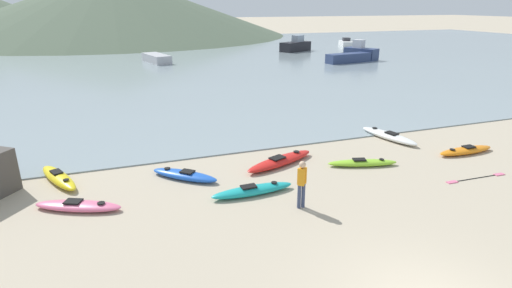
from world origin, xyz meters
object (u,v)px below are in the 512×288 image
(kayak_on_sand_6, at_px, (78,206))
(moored_boat_4, at_px, (156,58))
(kayak_on_sand_1, at_px, (253,190))
(kayak_on_sand_5, at_px, (59,178))
(kayak_on_sand_3, at_px, (362,163))
(moored_boat_1, at_px, (346,43))
(person_near_foreground, at_px, (302,181))
(moored_boat_3, at_px, (348,58))
(loose_paddle, at_px, (476,178))
(kayak_on_sand_2, at_px, (184,175))
(kayak_on_sand_7, at_px, (389,136))
(kayak_on_sand_4, at_px, (280,161))
(moored_boat_2, at_px, (361,53))
(moored_boat_0, at_px, (296,46))
(kayak_on_sand_0, at_px, (466,150))

(kayak_on_sand_6, xyz_separation_m, moored_boat_4, (6.52, 34.73, 0.38))
(kayak_on_sand_1, relative_size, kayak_on_sand_5, 1.02)
(kayak_on_sand_3, distance_m, moored_boat_1, 51.48)
(person_near_foreground, xyz_separation_m, moored_boat_3, (20.34, 29.59, -0.38))
(kayak_on_sand_1, bearing_deg, loose_paddle, -10.78)
(kayak_on_sand_6, xyz_separation_m, person_near_foreground, (7.02, -2.36, 0.82))
(kayak_on_sand_2, bearing_deg, kayak_on_sand_7, 7.31)
(kayak_on_sand_4, bearing_deg, moored_boat_3, 52.98)
(kayak_on_sand_3, distance_m, kayak_on_sand_7, 4.17)
(person_near_foreground, bearing_deg, kayak_on_sand_1, 129.42)
(kayak_on_sand_5, distance_m, moored_boat_1, 56.60)
(moored_boat_4, bearing_deg, moored_boat_2, -13.48)
(kayak_on_sand_1, xyz_separation_m, moored_boat_2, (24.39, 29.96, 0.71))
(kayak_on_sand_2, relative_size, person_near_foreground, 1.54)
(kayak_on_sand_1, height_order, kayak_on_sand_2, kayak_on_sand_1)
(kayak_on_sand_4, height_order, moored_boat_2, moored_boat_2)
(moored_boat_2, bearing_deg, moored_boat_3, -147.24)
(moored_boat_1, height_order, loose_paddle, moored_boat_1)
(kayak_on_sand_5, height_order, moored_boat_0, moored_boat_0)
(kayak_on_sand_4, height_order, moored_boat_3, moored_boat_3)
(kayak_on_sand_6, xyz_separation_m, moored_boat_3, (27.36, 27.22, 0.44))
(person_near_foreground, xyz_separation_m, moored_boat_0, (19.60, 42.28, -0.13))
(kayak_on_sand_7, distance_m, moored_boat_1, 47.61)
(moored_boat_1, distance_m, moored_boat_4, 32.50)
(person_near_foreground, height_order, moored_boat_3, person_near_foreground)
(kayak_on_sand_5, xyz_separation_m, moored_boat_2, (31.03, 26.43, 0.70))
(kayak_on_sand_7, bearing_deg, moored_boat_3, 62.08)
(kayak_on_sand_5, xyz_separation_m, loose_paddle, (15.34, -5.18, -0.16))
(person_near_foreground, bearing_deg, kayak_on_sand_7, 34.37)
(moored_boat_2, distance_m, moored_boat_4, 24.36)
(moored_boat_2, relative_size, moored_boat_3, 0.74)
(kayak_on_sand_7, bearing_deg, kayak_on_sand_4, -168.79)
(kayak_on_sand_2, distance_m, moored_boat_3, 35.07)
(kayak_on_sand_4, relative_size, moored_boat_3, 0.63)
(kayak_on_sand_2, bearing_deg, loose_paddle, -19.66)
(kayak_on_sand_2, distance_m, kayak_on_sand_3, 7.39)
(kayak_on_sand_6, distance_m, moored_boat_3, 38.60)
(kayak_on_sand_7, distance_m, moored_boat_4, 33.03)
(kayak_on_sand_7, distance_m, moored_boat_3, 27.83)
(moored_boat_4, height_order, loose_paddle, moored_boat_4)
(kayak_on_sand_3, distance_m, moored_boat_0, 42.80)
(moored_boat_1, bearing_deg, moored_boat_2, -116.19)
(kayak_on_sand_0, bearing_deg, loose_paddle, -128.62)
(kayak_on_sand_0, relative_size, loose_paddle, 1.06)
(kayak_on_sand_3, bearing_deg, kayak_on_sand_7, 38.18)
(kayak_on_sand_3, xyz_separation_m, moored_boat_4, (-4.53, 34.67, 0.39))
(kayak_on_sand_6, bearing_deg, person_near_foreground, -18.60)
(kayak_on_sand_4, relative_size, loose_paddle, 1.30)
(moored_boat_3, relative_size, loose_paddle, 2.06)
(moored_boat_1, relative_size, moored_boat_4, 0.77)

